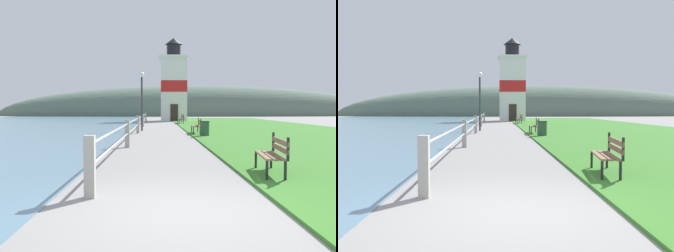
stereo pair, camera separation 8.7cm
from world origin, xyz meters
The scene contains 10 objects.
ground_plane centered at (0.00, 0.00, 0.00)m, with size 160.00×160.00×0.00m, color gray.
grass_verge centered at (7.58, 19.92, 0.03)m, with size 12.00×59.76×0.06m.
seawall_railing centered at (-1.48, 17.43, 0.65)m, with size 0.18×33.04×1.07m.
park_bench_near centered at (2.30, 2.94, 0.54)m, with size 0.66×1.66×0.94m.
park_bench_midway centered at (2.07, 16.65, 0.54)m, with size 0.53×1.79×0.94m.
park_bench_far centered at (2.06, 30.92, 0.54)m, with size 0.55×1.92×0.94m.
lighthouse centered at (1.72, 39.73, 4.32)m, with size 3.48×3.48×9.92m.
trash_bin centered at (2.24, 14.57, 0.42)m, with size 0.54×0.54×0.84m.
lamp_post centered at (-1.33, 19.89, 2.74)m, with size 0.36×0.36×3.96m.
distant_hillside centered at (8.00, 69.84, 0.00)m, with size 80.00×16.00×12.00m.
Camera 1 is at (-0.33, -5.38, 1.54)m, focal length 40.00 mm.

